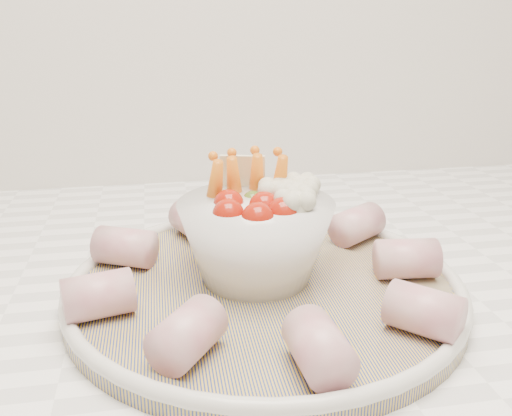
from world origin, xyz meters
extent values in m
cube|color=white|center=(0.00, 1.45, 0.90)|extent=(2.04, 0.62, 0.04)
cylinder|color=navy|center=(-0.12, 1.39, 0.93)|extent=(0.34, 0.34, 0.01)
torus|color=silver|center=(-0.12, 1.39, 0.94)|extent=(0.34, 0.34, 0.01)
sphere|color=#9C180A|center=(-0.16, 1.38, 1.00)|extent=(0.03, 0.03, 0.03)
sphere|color=#9C180A|center=(-0.13, 1.36, 1.00)|extent=(0.03, 0.03, 0.03)
sphere|color=#9C180A|center=(-0.11, 1.37, 1.00)|extent=(0.03, 0.03, 0.03)
sphere|color=#9C180A|center=(-0.15, 1.40, 1.00)|extent=(0.03, 0.03, 0.03)
sphere|color=#9C180A|center=(-0.12, 1.39, 1.00)|extent=(0.03, 0.03, 0.03)
sphere|color=#456020|center=(-0.13, 1.42, 1.00)|extent=(0.02, 0.02, 0.02)
cone|color=orange|center=(-0.14, 1.43, 1.01)|extent=(0.03, 0.04, 0.06)
cone|color=orange|center=(-0.12, 1.43, 1.01)|extent=(0.02, 0.04, 0.06)
cone|color=orange|center=(-0.10, 1.42, 1.01)|extent=(0.02, 0.04, 0.06)
cone|color=orange|center=(-0.16, 1.42, 1.01)|extent=(0.02, 0.04, 0.06)
sphere|color=beige|center=(-0.09, 1.40, 1.00)|extent=(0.03, 0.03, 0.03)
sphere|color=beige|center=(-0.10, 1.38, 1.00)|extent=(0.03, 0.03, 0.03)
sphere|color=beige|center=(-0.09, 1.42, 1.00)|extent=(0.03, 0.03, 0.03)
sphere|color=beige|center=(-0.11, 1.41, 1.00)|extent=(0.03, 0.03, 0.03)
cube|color=beige|center=(-0.13, 1.44, 1.01)|extent=(0.04, 0.02, 0.04)
cylinder|color=#B75364|center=(0.00, 1.37, 0.95)|extent=(0.05, 0.04, 0.03)
cylinder|color=#B75364|center=(-0.02, 1.46, 0.95)|extent=(0.06, 0.06, 0.03)
cylinder|color=#B75364|center=(-0.09, 1.52, 0.95)|extent=(0.05, 0.06, 0.03)
cylinder|color=#B75364|center=(-0.17, 1.50, 0.95)|extent=(0.05, 0.06, 0.03)
cylinder|color=#B75364|center=(-0.24, 1.44, 0.95)|extent=(0.06, 0.05, 0.03)
cylinder|color=#B75364|center=(-0.26, 1.35, 0.95)|extent=(0.06, 0.05, 0.03)
cylinder|color=#B75364|center=(-0.20, 1.29, 0.95)|extent=(0.06, 0.06, 0.03)
cylinder|color=#B75364|center=(-0.11, 1.26, 0.95)|extent=(0.04, 0.05, 0.03)
cylinder|color=#B75364|center=(-0.03, 1.29, 0.95)|extent=(0.06, 0.06, 0.03)
camera|label=1|loc=(-0.21, 0.96, 1.16)|focal=40.00mm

